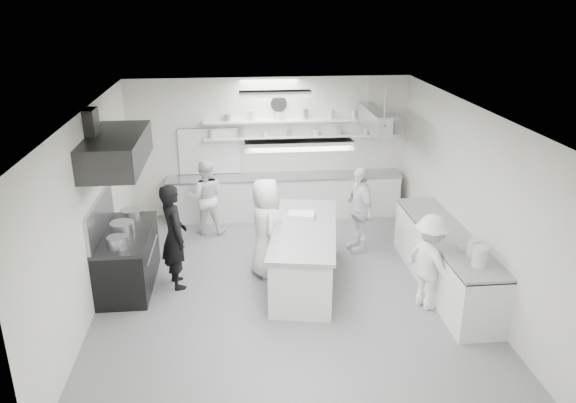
{
  "coord_description": "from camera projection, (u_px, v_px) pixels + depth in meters",
  "views": [
    {
      "loc": [
        -0.78,
        -8.22,
        4.65
      ],
      "look_at": [
        0.11,
        0.6,
        1.32
      ],
      "focal_mm": 34.85,
      "sensor_mm": 36.0,
      "label": 1
    }
  ],
  "objects": [
    {
      "name": "light_fixture_rear",
      "position": [
        275.0,
        94.0,
        10.01
      ],
      "size": [
        1.3,
        0.25,
        0.1
      ],
      "primitive_type": "cube",
      "color": "white",
      "rests_on": "ceiling"
    },
    {
      "name": "light_fixture_front",
      "position": [
        299.0,
        145.0,
        6.66
      ],
      "size": [
        1.3,
        0.25,
        0.1
      ],
      "primitive_type": "cube",
      "color": "white",
      "rests_on": "ceiling"
    },
    {
      "name": "pot_rack",
      "position": [
        374.0,
        120.0,
        10.98
      ],
      "size": [
        0.3,
        1.6,
        0.4
      ],
      "primitive_type": "cube",
      "color": "#A5A9AE",
      "rests_on": "ceiling"
    },
    {
      "name": "prep_island",
      "position": [
        304.0,
        256.0,
        9.44
      ],
      "size": [
        1.39,
        2.69,
        0.94
      ],
      "primitive_type": "cube",
      "rotation": [
        0.0,
        0.0,
        -0.18
      ],
      "color": "white",
      "rests_on": "floor"
    },
    {
      "name": "cook_back",
      "position": [
        206.0,
        197.0,
        11.26
      ],
      "size": [
        0.77,
        0.61,
        1.55
      ],
      "primitive_type": "imported",
      "rotation": [
        0.0,
        0.0,
        -3.17
      ],
      "color": "white",
      "rests_on": "floor"
    },
    {
      "name": "bowl_island_b",
      "position": [
        306.0,
        220.0,
        9.62
      ],
      "size": [
        0.23,
        0.23,
        0.06
      ],
      "primitive_type": "imported",
      "rotation": [
        0.0,
        0.0,
        0.27
      ],
      "color": "white",
      "rests_on": "prep_island"
    },
    {
      "name": "stove_pot",
      "position": [
        123.0,
        231.0,
        8.97
      ],
      "size": [
        0.38,
        0.38,
        0.29
      ],
      "primitive_type": "cylinder",
      "color": "#A5A9AE",
      "rests_on": "stove"
    },
    {
      "name": "wall_right",
      "position": [
        467.0,
        198.0,
        9.12
      ],
      "size": [
        0.04,
        7.0,
        3.0
      ],
      "primitive_type": "cube",
      "color": "silver",
      "rests_on": "floor"
    },
    {
      "name": "pass_through_window",
      "position": [
        209.0,
        151.0,
        11.98
      ],
      "size": [
        1.3,
        0.04,
        1.0
      ],
      "primitive_type": "cube",
      "color": "black",
      "rests_on": "wall_back"
    },
    {
      "name": "wall_left",
      "position": [
        90.0,
        211.0,
        8.56
      ],
      "size": [
        0.04,
        7.0,
        3.0
      ],
      "primitive_type": "cube",
      "color": "silver",
      "rests_on": "floor"
    },
    {
      "name": "shelf_upper",
      "position": [
        303.0,
        120.0,
        11.83
      ],
      "size": [
        4.2,
        0.26,
        0.04
      ],
      "primitive_type": "cube",
      "color": "white",
      "rests_on": "wall_back"
    },
    {
      "name": "back_counter",
      "position": [
        285.0,
        196.0,
        12.21
      ],
      "size": [
        5.0,
        0.6,
        0.92
      ],
      "primitive_type": "cube",
      "color": "white",
      "rests_on": "floor"
    },
    {
      "name": "bowl_right",
      "position": [
        467.0,
        249.0,
        8.52
      ],
      "size": [
        0.28,
        0.28,
        0.06
      ],
      "primitive_type": "imported",
      "rotation": [
        0.0,
        0.0,
        -0.08
      ],
      "color": "white",
      "rests_on": "right_counter"
    },
    {
      "name": "floor",
      "position": [
        285.0,
        288.0,
        9.37
      ],
      "size": [
        6.0,
        7.0,
        0.02
      ],
      "primitive_type": "cube",
      "color": "gray",
      "rests_on": "ground"
    },
    {
      "name": "shelf_lower",
      "position": [
        302.0,
        137.0,
        11.96
      ],
      "size": [
        4.2,
        0.26,
        0.04
      ],
      "primitive_type": "cube",
      "color": "white",
      "rests_on": "wall_back"
    },
    {
      "name": "bowl_island_a",
      "position": [
        292.0,
        212.0,
        9.94
      ],
      "size": [
        0.29,
        0.29,
        0.06
      ],
      "primitive_type": "imported",
      "rotation": [
        0.0,
        0.0,
        0.27
      ],
      "color": "#A5A9AE",
      "rests_on": "prep_island"
    },
    {
      "name": "wall_back",
      "position": [
        270.0,
        147.0,
        12.1
      ],
      "size": [
        6.0,
        0.04,
        3.0
      ],
      "primitive_type": "cube",
      "color": "silver",
      "rests_on": "floor"
    },
    {
      "name": "cook_stove",
      "position": [
        174.0,
        236.0,
        9.16
      ],
      "size": [
        0.61,
        0.75,
        1.79
      ],
      "primitive_type": "imported",
      "rotation": [
        0.0,
        0.0,
        1.9
      ],
      "color": "black",
      "rests_on": "floor"
    },
    {
      "name": "cook_island_left",
      "position": [
        266.0,
        227.0,
        9.57
      ],
      "size": [
        0.71,
        0.94,
        1.74
      ],
      "primitive_type": "imported",
      "rotation": [
        0.0,
        0.0,
        1.77
      ],
      "color": "white",
      "rests_on": "floor"
    },
    {
      "name": "wall_front",
      "position": [
        318.0,
        328.0,
        5.58
      ],
      "size": [
        6.0,
        0.04,
        3.0
      ],
      "primitive_type": "cube",
      "color": "silver",
      "rests_on": "floor"
    },
    {
      "name": "wall_clock",
      "position": [
        279.0,
        104.0,
        11.75
      ],
      "size": [
        0.32,
        0.05,
        0.32
      ],
      "primitive_type": "cylinder",
      "rotation": [
        1.57,
        0.0,
        0.0
      ],
      "color": "silver",
      "rests_on": "wall_back"
    },
    {
      "name": "ceiling",
      "position": [
        285.0,
        110.0,
        8.31
      ],
      "size": [
        6.0,
        7.0,
        0.02
      ],
      "primitive_type": "cube",
      "color": "silver",
      "rests_on": "wall_back"
    },
    {
      "name": "right_counter",
      "position": [
        445.0,
        261.0,
        9.26
      ],
      "size": [
        0.74,
        3.3,
        0.94
      ],
      "primitive_type": "cube",
      "color": "white",
      "rests_on": "floor"
    },
    {
      "name": "exhaust_hood",
      "position": [
        116.0,
        150.0,
        8.67
      ],
      "size": [
        0.85,
        2.0,
        0.5
      ],
      "primitive_type": "cube",
      "color": "#2A2A2B",
      "rests_on": "wall_left"
    },
    {
      "name": "cook_right",
      "position": [
        431.0,
        262.0,
        8.56
      ],
      "size": [
        0.92,
        1.14,
        1.54
      ],
      "primitive_type": "imported",
      "rotation": [
        0.0,
        0.0,
        1.97
      ],
      "color": "white",
      "rests_on": "floor"
    },
    {
      "name": "cook_island_right",
      "position": [
        359.0,
        209.0,
        10.48
      ],
      "size": [
        0.58,
        1.03,
        1.65
      ],
      "primitive_type": "imported",
      "rotation": [
        0.0,
        0.0,
        -1.38
      ],
      "color": "white",
      "rests_on": "floor"
    },
    {
      "name": "stove",
      "position": [
        128.0,
        260.0,
        9.34
      ],
      "size": [
        0.8,
        1.8,
        0.9
      ],
      "primitive_type": "cube",
      "color": "black",
      "rests_on": "floor"
    }
  ]
}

